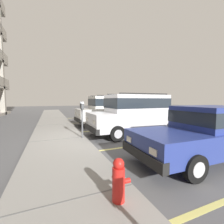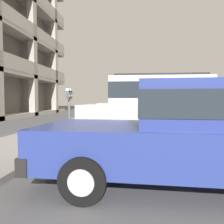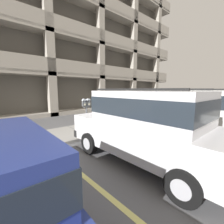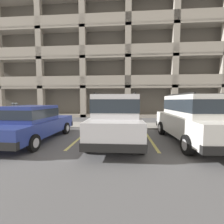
{
  "view_description": "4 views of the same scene",
  "coord_description": "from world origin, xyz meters",
  "px_view_note": "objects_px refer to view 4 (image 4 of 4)",
  "views": [
    {
      "loc": [
        -6.36,
        1.62,
        1.72
      ],
      "look_at": [
        -0.24,
        -0.95,
        1.19
      ],
      "focal_mm": 24.0,
      "sensor_mm": 36.0,
      "label": 1
    },
    {
      "loc": [
        -6.81,
        -1.82,
        1.28
      ],
      "look_at": [
        0.39,
        -0.97,
        0.88
      ],
      "focal_mm": 35.0,
      "sensor_mm": 36.0,
      "label": 2
    },
    {
      "loc": [
        -3.27,
        -4.82,
        2.01
      ],
      "look_at": [
        0.3,
        -0.78,
        1.2
      ],
      "focal_mm": 24.0,
      "sensor_mm": 36.0,
      "label": 3
    },
    {
      "loc": [
        0.42,
        -8.77,
        1.77
      ],
      "look_at": [
        -0.2,
        -0.74,
        1.14
      ],
      "focal_mm": 24.0,
      "sensor_mm": 36.0,
      "label": 4
    }
  ],
  "objects_px": {
    "parking_garage": "(127,57)",
    "fire_hydrant": "(51,120)",
    "silver_suv": "(116,116)",
    "dark_hatchback": "(194,117)",
    "parking_meter_near": "(115,109)",
    "parking_meter_far": "(15,109)",
    "red_sedan": "(33,122)"
  },
  "relations": [
    {
      "from": "dark_hatchback",
      "to": "fire_hydrant",
      "type": "bearing_deg",
      "value": 156.22
    },
    {
      "from": "parking_garage",
      "to": "parking_meter_near",
      "type": "bearing_deg",
      "value": -94.58
    },
    {
      "from": "red_sedan",
      "to": "dark_hatchback",
      "type": "xyz_separation_m",
      "value": [
        6.8,
        0.26,
        0.27
      ]
    },
    {
      "from": "parking_meter_near",
      "to": "parking_garage",
      "type": "bearing_deg",
      "value": 85.42
    },
    {
      "from": "silver_suv",
      "to": "parking_meter_near",
      "type": "relative_size",
      "value": 3.15
    },
    {
      "from": "red_sedan",
      "to": "fire_hydrant",
      "type": "distance_m",
      "value": 3.43
    },
    {
      "from": "parking_meter_far",
      "to": "fire_hydrant",
      "type": "height_order",
      "value": "parking_meter_far"
    },
    {
      "from": "red_sedan",
      "to": "parking_garage",
      "type": "bearing_deg",
      "value": 74.97
    },
    {
      "from": "silver_suv",
      "to": "parking_meter_far",
      "type": "bearing_deg",
      "value": 156.84
    },
    {
      "from": "parking_garage",
      "to": "fire_hydrant",
      "type": "bearing_deg",
      "value": -114.86
    },
    {
      "from": "silver_suv",
      "to": "parking_meter_far",
      "type": "relative_size",
      "value": 3.21
    },
    {
      "from": "parking_meter_near",
      "to": "fire_hydrant",
      "type": "xyz_separation_m",
      "value": [
        -4.23,
        0.3,
        -0.79
      ]
    },
    {
      "from": "fire_hydrant",
      "to": "parking_garage",
      "type": "bearing_deg",
      "value": 65.14
    },
    {
      "from": "dark_hatchback",
      "to": "parking_garage",
      "type": "height_order",
      "value": "parking_garage"
    },
    {
      "from": "silver_suv",
      "to": "dark_hatchback",
      "type": "bearing_deg",
      "value": -0.29
    },
    {
      "from": "parking_meter_near",
      "to": "fire_hydrant",
      "type": "relative_size",
      "value": 2.18
    },
    {
      "from": "parking_meter_far",
      "to": "fire_hydrant",
      "type": "bearing_deg",
      "value": 7.35
    },
    {
      "from": "fire_hydrant",
      "to": "parking_meter_far",
      "type": "bearing_deg",
      "value": -172.65
    },
    {
      "from": "silver_suv",
      "to": "parking_meter_far",
      "type": "xyz_separation_m",
      "value": [
        -6.69,
        2.77,
        0.15
      ]
    },
    {
      "from": "silver_suv",
      "to": "dark_hatchback",
      "type": "xyz_separation_m",
      "value": [
        3.23,
        0.02,
        0.0
      ]
    },
    {
      "from": "parking_meter_near",
      "to": "silver_suv",
      "type": "bearing_deg",
      "value": -86.07
    },
    {
      "from": "silver_suv",
      "to": "red_sedan",
      "type": "bearing_deg",
      "value": -176.88
    },
    {
      "from": "red_sedan",
      "to": "parking_garage",
      "type": "xyz_separation_m",
      "value": [
        4.29,
        14.41,
        6.71
      ]
    },
    {
      "from": "silver_suv",
      "to": "dark_hatchback",
      "type": "distance_m",
      "value": 3.23
    },
    {
      "from": "parking_meter_near",
      "to": "dark_hatchback",
      "type": "bearing_deg",
      "value": -38.79
    },
    {
      "from": "dark_hatchback",
      "to": "red_sedan",
      "type": "bearing_deg",
      "value": -179.92
    },
    {
      "from": "parking_garage",
      "to": "silver_suv",
      "type": "bearing_deg",
      "value": -92.92
    },
    {
      "from": "parking_meter_near",
      "to": "red_sedan",
      "type": "bearing_deg",
      "value": -138.37
    },
    {
      "from": "fire_hydrant",
      "to": "parking_meter_near",
      "type": "bearing_deg",
      "value": -4.01
    },
    {
      "from": "dark_hatchback",
      "to": "parking_garage",
      "type": "relative_size",
      "value": 0.15
    },
    {
      "from": "red_sedan",
      "to": "parking_garage",
      "type": "relative_size",
      "value": 0.14
    },
    {
      "from": "silver_suv",
      "to": "parking_garage",
      "type": "height_order",
      "value": "parking_garage"
    }
  ]
}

